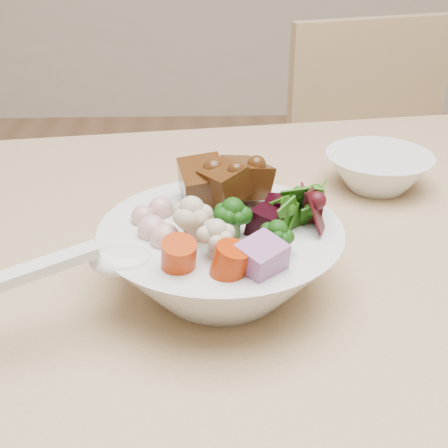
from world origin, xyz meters
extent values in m
cylinder|color=tan|center=(-0.62, 0.30, 0.39)|extent=(0.07, 0.07, 0.77)
cube|color=tan|center=(0.24, 0.70, 0.46)|extent=(0.53, 0.53, 0.04)
cube|color=tan|center=(0.19, 0.89, 0.70)|extent=(0.42, 0.14, 0.47)
cylinder|color=tan|center=(0.11, 0.48, 0.22)|extent=(0.03, 0.03, 0.44)
cylinder|color=tan|center=(0.02, 0.83, 0.22)|extent=(0.03, 0.03, 0.44)
cylinder|color=tan|center=(0.37, 0.92, 0.22)|extent=(0.03, 0.03, 0.44)
sphere|color=black|center=(-0.20, -0.09, 0.91)|extent=(0.04, 0.04, 0.04)
sphere|color=beige|center=(-0.24, -0.10, 0.91)|extent=(0.05, 0.05, 0.05)
cube|color=black|center=(-0.15, -0.06, 0.90)|extent=(0.04, 0.04, 0.03)
cube|color=#91578E|center=(-0.18, -0.16, 0.90)|extent=(0.05, 0.06, 0.04)
cylinder|color=#B12D04|center=(-0.25, -0.15, 0.90)|extent=(0.04, 0.04, 0.03)
sphere|color=tan|center=(-0.28, -0.09, 0.90)|extent=(0.03, 0.03, 0.03)
ellipsoid|color=silver|center=(-0.31, -0.13, 0.89)|extent=(0.07, 0.07, 0.02)
cube|color=silver|center=(-0.38, -0.16, 0.90)|extent=(0.12, 0.06, 0.03)
camera|label=1|loc=(-0.23, -0.64, 1.20)|focal=50.00mm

